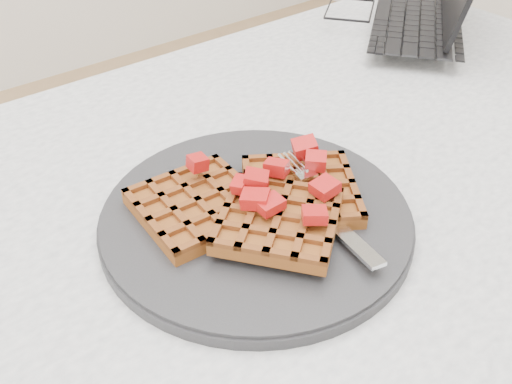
# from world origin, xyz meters

# --- Properties ---
(table) EXTENTS (1.20, 0.80, 0.75)m
(table) POSITION_xyz_m (0.00, 0.00, 0.64)
(table) COLOR silver
(table) RESTS_ON ground
(plate) EXTENTS (0.31, 0.31, 0.02)m
(plate) POSITION_xyz_m (-0.10, -0.01, 0.76)
(plate) COLOR #232326
(plate) RESTS_ON table
(waffles) EXTENTS (0.23, 0.21, 0.03)m
(waffles) POSITION_xyz_m (-0.10, -0.01, 0.78)
(waffles) COLOR brown
(waffles) RESTS_ON plate
(strawberry_pile) EXTENTS (0.15, 0.15, 0.02)m
(strawberry_pile) POSITION_xyz_m (-0.10, -0.01, 0.80)
(strawberry_pile) COLOR #940508
(strawberry_pile) RESTS_ON waffles
(fork) EXTENTS (0.06, 0.18, 0.02)m
(fork) POSITION_xyz_m (-0.05, -0.05, 0.77)
(fork) COLOR silver
(fork) RESTS_ON plate
(laptop) EXTENTS (0.42, 0.40, 0.24)m
(laptop) POSITION_xyz_m (0.41, 0.24, 0.79)
(laptop) COLOR black
(laptop) RESTS_ON table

